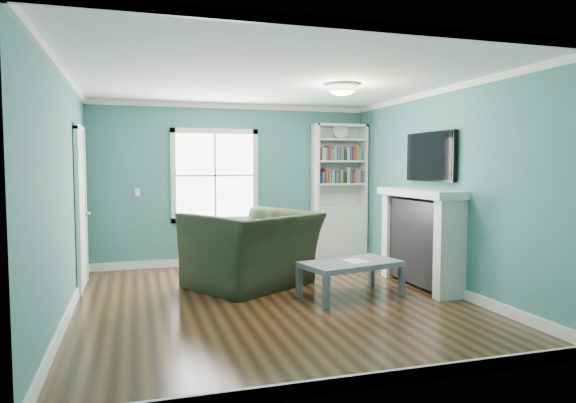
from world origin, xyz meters
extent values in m
plane|color=black|center=(0.00, 0.00, 0.00)|extent=(5.00, 5.00, 0.00)
plane|color=#367979|center=(0.00, 2.50, 1.30)|extent=(4.50, 0.00, 4.50)
plane|color=#367979|center=(0.00, -2.50, 1.30)|extent=(4.50, 0.00, 4.50)
plane|color=#367979|center=(-2.25, 0.00, 1.30)|extent=(0.00, 5.00, 5.00)
plane|color=#367979|center=(2.25, 0.00, 1.30)|extent=(0.00, 5.00, 5.00)
plane|color=white|center=(0.00, 0.00, 2.60)|extent=(5.00, 5.00, 0.00)
cube|color=white|center=(0.00, 2.48, 0.06)|extent=(4.50, 0.03, 0.12)
cube|color=white|center=(0.00, -2.48, 0.06)|extent=(4.50, 0.03, 0.12)
cube|color=white|center=(-2.23, 0.00, 0.06)|extent=(0.03, 5.00, 0.12)
cube|color=white|center=(2.23, 0.00, 0.06)|extent=(0.03, 5.00, 0.12)
cube|color=white|center=(0.00, 2.48, 2.56)|extent=(4.50, 0.04, 0.08)
cube|color=white|center=(0.00, -2.48, 2.56)|extent=(4.50, 0.04, 0.08)
cube|color=white|center=(-2.23, 0.00, 2.56)|extent=(0.04, 5.00, 0.08)
cube|color=white|center=(2.23, 0.00, 2.56)|extent=(0.04, 5.00, 0.08)
cube|color=white|center=(-0.30, 2.50, 1.45)|extent=(1.24, 0.01, 1.34)
cube|color=white|center=(-0.96, 2.48, 1.45)|extent=(0.08, 0.06, 1.50)
cube|color=white|center=(0.36, 2.48, 1.45)|extent=(0.08, 0.06, 1.50)
cube|color=white|center=(-0.30, 2.48, 0.74)|extent=(1.40, 0.06, 0.08)
cube|color=white|center=(-0.30, 2.48, 2.16)|extent=(1.40, 0.06, 0.08)
cube|color=white|center=(-0.30, 2.48, 1.45)|extent=(1.24, 0.03, 0.03)
cube|color=white|center=(-0.30, 2.48, 1.45)|extent=(0.03, 0.03, 1.34)
cube|color=silver|center=(1.77, 2.30, 0.45)|extent=(0.90, 0.35, 0.90)
cube|color=silver|center=(1.34, 2.30, 1.60)|extent=(0.04, 0.35, 1.40)
cube|color=silver|center=(2.20, 2.30, 1.60)|extent=(0.04, 0.35, 1.40)
cube|color=silver|center=(1.77, 2.46, 1.60)|extent=(0.90, 0.02, 1.40)
cube|color=silver|center=(1.77, 2.30, 2.28)|extent=(0.90, 0.35, 0.04)
cube|color=silver|center=(1.77, 2.30, 0.92)|extent=(0.84, 0.33, 0.03)
cube|color=silver|center=(1.77, 2.30, 1.30)|extent=(0.84, 0.33, 0.03)
cube|color=silver|center=(1.77, 2.30, 1.68)|extent=(0.84, 0.33, 0.03)
cube|color=silver|center=(1.77, 2.30, 2.04)|extent=(0.84, 0.33, 0.03)
cube|color=#264C8C|center=(1.77, 2.28, 1.43)|extent=(0.70, 0.25, 0.22)
cube|color=maroon|center=(1.77, 2.28, 1.81)|extent=(0.70, 0.25, 0.22)
cylinder|color=beige|center=(1.77, 2.25, 2.19)|extent=(0.26, 0.06, 0.26)
cube|color=black|center=(2.09, 0.20, 0.60)|extent=(0.30, 1.20, 1.10)
cube|color=black|center=(2.07, 0.20, 0.40)|extent=(0.22, 0.65, 0.70)
cube|color=silver|center=(2.07, -0.47, 0.60)|extent=(0.36, 0.16, 1.20)
cube|color=silver|center=(2.07, 0.87, 0.60)|extent=(0.36, 0.16, 1.20)
cube|color=silver|center=(2.05, 0.20, 1.25)|extent=(0.44, 1.58, 0.10)
cube|color=black|center=(2.20, 0.20, 1.72)|extent=(0.06, 1.10, 0.65)
cube|color=silver|center=(-2.23, 1.40, 1.02)|extent=(0.04, 0.80, 2.05)
cube|color=white|center=(-2.22, 0.95, 1.02)|extent=(0.05, 0.08, 2.13)
cube|color=white|center=(-2.22, 1.85, 1.02)|extent=(0.05, 0.08, 2.13)
cube|color=white|center=(-2.22, 1.40, 2.09)|extent=(0.05, 0.98, 0.08)
sphere|color=#BF8C3F|center=(-2.17, 1.70, 0.95)|extent=(0.07, 0.07, 0.07)
ellipsoid|color=white|center=(0.90, 0.10, 2.54)|extent=(0.34, 0.34, 0.15)
cylinder|color=white|center=(0.90, 0.10, 2.58)|extent=(0.38, 0.38, 0.03)
cube|color=white|center=(-1.50, 2.48, 1.20)|extent=(0.08, 0.01, 0.12)
imported|color=black|center=(-0.06, 0.85, 0.67)|extent=(1.82, 1.64, 1.33)
cube|color=#505B60|center=(0.50, -0.43, 0.18)|extent=(0.08, 0.08, 0.37)
cube|color=#505B60|center=(1.60, -0.17, 0.18)|extent=(0.08, 0.08, 0.37)
cube|color=#505B60|center=(0.36, 0.14, 0.18)|extent=(0.08, 0.08, 0.37)
cube|color=#505B60|center=(1.46, 0.40, 0.18)|extent=(0.08, 0.08, 0.37)
cube|color=slate|center=(0.98, -0.02, 0.40)|extent=(1.31, 0.91, 0.07)
cube|color=white|center=(1.05, -0.01, 0.44)|extent=(0.28, 0.34, 0.00)
camera|label=1|loc=(-1.55, -5.75, 1.61)|focal=32.00mm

